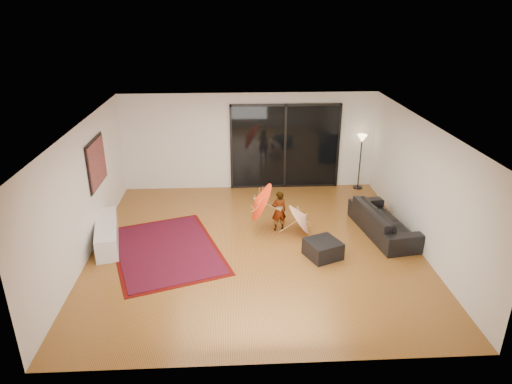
{
  "coord_description": "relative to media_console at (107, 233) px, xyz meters",
  "views": [
    {
      "loc": [
        -0.46,
        -8.7,
        4.91
      ],
      "look_at": [
        0.03,
        0.45,
        1.1
      ],
      "focal_mm": 32.0,
      "sensor_mm": 36.0,
      "label": 1
    }
  ],
  "objects": [
    {
      "name": "media_console",
      "position": [
        0.0,
        0.0,
        0.0
      ],
      "size": [
        0.83,
        1.83,
        0.49
      ],
      "primitive_type": "cube",
      "rotation": [
        0.0,
        0.0,
        0.23
      ],
      "color": "white",
      "rests_on": "floor"
    },
    {
      "name": "wall_left",
      "position": [
        -0.25,
        -0.32,
        1.1
      ],
      "size": [
        0.0,
        7.0,
        7.0
      ],
      "primitive_type": "plane",
      "rotation": [
        1.57,
        0.0,
        1.57
      ],
      "color": "silver",
      "rests_on": "floor"
    },
    {
      "name": "floor",
      "position": [
        3.25,
        -0.32,
        -0.25
      ],
      "size": [
        7.0,
        7.0,
        0.0
      ],
      "primitive_type": "plane",
      "color": "#A2652C",
      "rests_on": "ground"
    },
    {
      "name": "parasol_orange",
      "position": [
        3.27,
        0.4,
        0.49
      ],
      "size": [
        0.58,
        0.93,
        0.91
      ],
      "rotation": [
        0.0,
        -1.09,
        0.0
      ],
      "color": "#FF330D",
      "rests_on": "child"
    },
    {
      "name": "sofa",
      "position": [
        6.2,
        0.15,
        0.07
      ],
      "size": [
        1.17,
        2.28,
        0.63
      ],
      "primitive_type": "imported",
      "rotation": [
        0.0,
        0.0,
        1.72
      ],
      "color": "black",
      "rests_on": "floor"
    },
    {
      "name": "wall_front",
      "position": [
        3.25,
        -3.82,
        1.1
      ],
      "size": [
        7.0,
        0.0,
        7.0
      ],
      "primitive_type": "plane",
      "rotation": [
        -1.57,
        0.0,
        0.0
      ],
      "color": "silver",
      "rests_on": "floor"
    },
    {
      "name": "ottoman",
      "position": [
        4.62,
        -0.81,
        -0.06
      ],
      "size": [
        0.84,
        0.84,
        0.37
      ],
      "primitive_type": "cube",
      "rotation": [
        0.0,
        0.0,
        0.41
      ],
      "color": "black",
      "rests_on": "floor"
    },
    {
      "name": "wall_back",
      "position": [
        3.25,
        3.18,
        1.1
      ],
      "size": [
        7.0,
        0.0,
        7.0
      ],
      "primitive_type": "plane",
      "rotation": [
        1.57,
        0.0,
        0.0
      ],
      "color": "silver",
      "rests_on": "floor"
    },
    {
      "name": "floor_lamp",
      "position": [
        6.35,
        2.93,
        0.99
      ],
      "size": [
        0.27,
        0.27,
        1.57
      ],
      "color": "black",
      "rests_on": "floor"
    },
    {
      "name": "wall_right",
      "position": [
        6.75,
        -0.32,
        1.1
      ],
      "size": [
        0.0,
        7.0,
        7.0
      ],
      "primitive_type": "plane",
      "rotation": [
        1.57,
        0.0,
        -1.57
      ],
      "color": "silver",
      "rests_on": "floor"
    },
    {
      "name": "speaker",
      "position": [
        0.0,
        0.07,
        -0.09
      ],
      "size": [
        0.29,
        0.29,
        0.3
      ],
      "primitive_type": "cube",
      "rotation": [
        0.0,
        0.0,
        -0.1
      ],
      "color": "#424244",
      "rests_on": "floor"
    },
    {
      "name": "persian_rug",
      "position": [
        1.32,
        -0.38,
        -0.24
      ],
      "size": [
        2.96,
        3.48,
        0.02
      ],
      "rotation": [
        0.0,
        0.0,
        0.33
      ],
      "color": "#500906",
      "rests_on": "floor"
    },
    {
      "name": "child",
      "position": [
        3.82,
        0.45,
        0.24
      ],
      "size": [
        0.39,
        0.3,
        0.97
      ],
      "primitive_type": "imported",
      "rotation": [
        0.0,
        0.0,
        3.35
      ],
      "color": "#999999",
      "rests_on": "floor"
    },
    {
      "name": "painting",
      "position": [
        -0.21,
        0.68,
        1.4
      ],
      "size": [
        0.04,
        1.28,
        1.08
      ],
      "color": "black",
      "rests_on": "wall_left"
    },
    {
      "name": "sliding_door",
      "position": [
        4.25,
        3.15,
        0.95
      ],
      "size": [
        3.06,
        0.07,
        2.4
      ],
      "color": "black",
      "rests_on": "wall_back"
    },
    {
      "name": "ceiling",
      "position": [
        3.25,
        -0.32,
        2.45
      ],
      "size": [
        7.0,
        7.0,
        0.0
      ],
      "primitive_type": "plane",
      "rotation": [
        3.14,
        0.0,
        0.0
      ],
      "color": "white",
      "rests_on": "wall_back"
    },
    {
      "name": "parasol_white",
      "position": [
        4.42,
        0.3,
        0.26
      ],
      "size": [
        0.62,
        0.79,
        0.92
      ],
      "rotation": [
        0.0,
        0.95,
        0.0
      ],
      "color": "white",
      "rests_on": "floor"
    }
  ]
}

